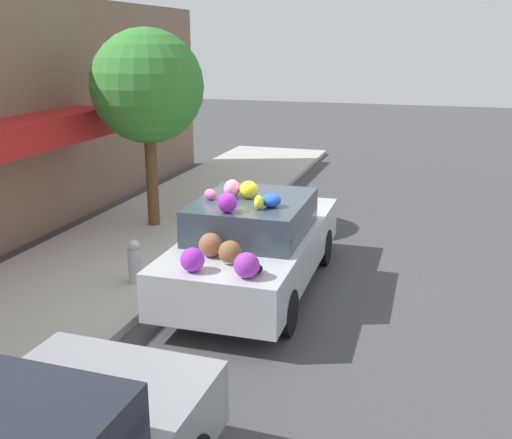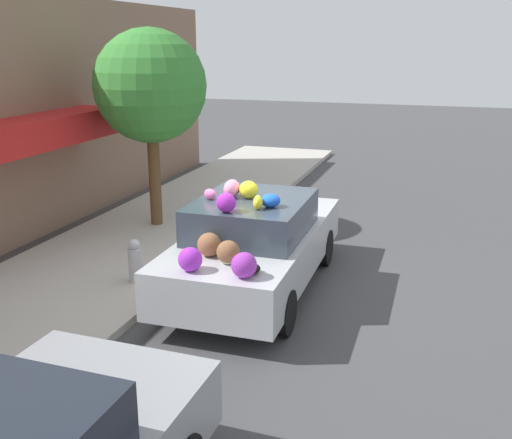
% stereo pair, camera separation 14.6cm
% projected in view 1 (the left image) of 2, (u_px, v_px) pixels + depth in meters
% --- Properties ---
extents(ground_plane, '(60.00, 60.00, 0.00)m').
position_uv_depth(ground_plane, '(250.00, 287.00, 9.55)').
color(ground_plane, '#424244').
extents(sidewalk_curb, '(24.00, 3.20, 0.13)m').
position_uv_depth(sidewalk_curb, '(101.00, 265.00, 10.31)').
color(sidewalk_curb, '#B2ADA3').
rests_on(sidewalk_curb, ground).
extents(street_tree, '(2.22, 2.22, 3.91)m').
position_uv_depth(street_tree, '(147.00, 87.00, 11.62)').
color(street_tree, brown).
rests_on(street_tree, sidewalk_curb).
extents(fire_hydrant, '(0.20, 0.20, 0.70)m').
position_uv_depth(fire_hydrant, '(134.00, 261.00, 9.33)').
color(fire_hydrant, '#B2B2B7').
rests_on(fire_hydrant, sidewalk_curb).
extents(art_car, '(4.45, 1.91, 1.78)m').
position_uv_depth(art_car, '(255.00, 242.00, 9.24)').
color(art_car, '#B7BABF').
rests_on(art_car, ground).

